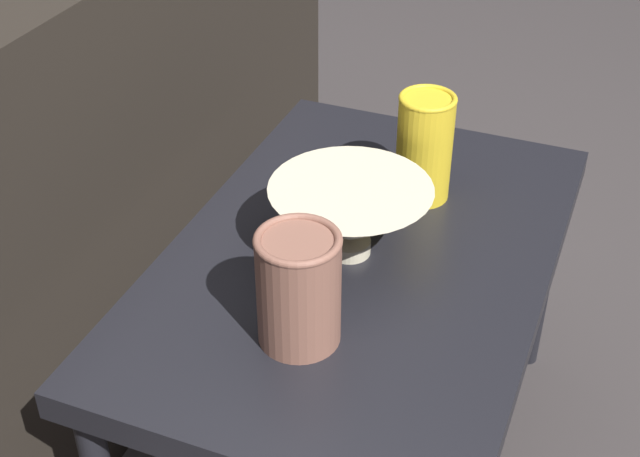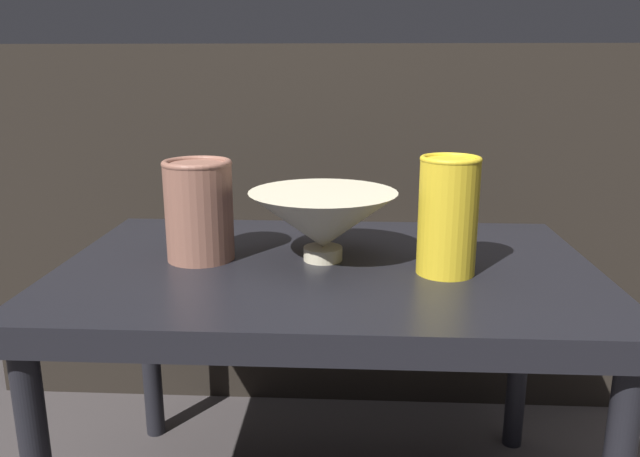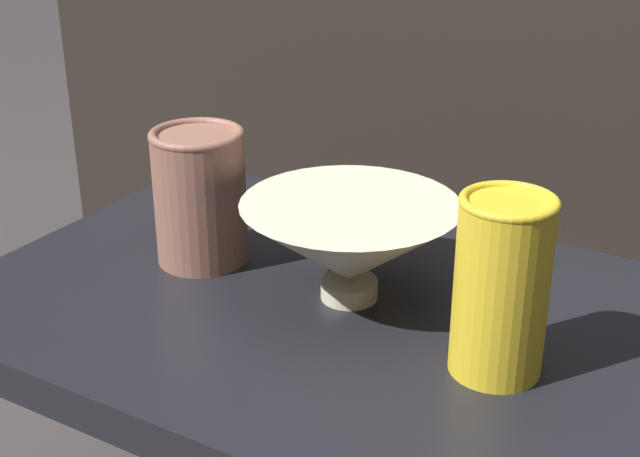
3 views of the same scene
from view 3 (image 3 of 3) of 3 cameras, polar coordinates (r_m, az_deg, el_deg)
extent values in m
cube|color=black|center=(0.90, 1.81, -6.02)|extent=(0.77, 0.50, 0.04)
cylinder|color=black|center=(1.34, -7.10, -6.12)|extent=(0.04, 0.04, 0.39)
cube|color=black|center=(1.44, 13.68, 3.48)|extent=(1.48, 0.50, 0.75)
cylinder|color=beige|center=(0.90, 1.89, -3.87)|extent=(0.06, 0.06, 0.02)
cone|color=beige|center=(0.88, 1.93, -0.91)|extent=(0.22, 0.22, 0.08)
cylinder|color=brown|center=(0.97, -7.67, 1.92)|extent=(0.10, 0.10, 0.14)
torus|color=brown|center=(0.94, -7.91, 5.96)|extent=(0.10, 0.10, 0.01)
cylinder|color=gold|center=(0.77, 11.52, -3.80)|extent=(0.08, 0.08, 0.16)
torus|color=gold|center=(0.74, 12.03, 1.69)|extent=(0.08, 0.08, 0.01)
camera|label=1|loc=(1.38, -49.87, 28.99)|focal=50.00mm
camera|label=2|loc=(0.41, -78.93, -18.90)|focal=35.00mm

